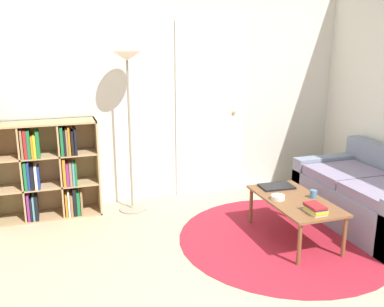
{
  "coord_description": "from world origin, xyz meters",
  "views": [
    {
      "loc": [
        -1.23,
        -2.04,
        1.85
      ],
      "look_at": [
        -0.05,
        1.49,
        0.85
      ],
      "focal_mm": 40.0,
      "sensor_mm": 36.0,
      "label": 1
    }
  ],
  "objects_px": {
    "floor_lamp": "(128,79)",
    "coffee_table": "(295,203)",
    "bookshelf": "(38,170)",
    "couch": "(374,198)",
    "laptop": "(277,186)",
    "cup": "(313,194)",
    "bowl": "(278,197)"
  },
  "relations": [
    {
      "from": "bowl",
      "to": "cup",
      "type": "bearing_deg",
      "value": -11.51
    },
    {
      "from": "bookshelf",
      "to": "couch",
      "type": "relative_size",
      "value": 0.77
    },
    {
      "from": "bookshelf",
      "to": "coffee_table",
      "type": "bearing_deg",
      "value": -29.98
    },
    {
      "from": "floor_lamp",
      "to": "coffee_table",
      "type": "bearing_deg",
      "value": -42.36
    },
    {
      "from": "bowl",
      "to": "cup",
      "type": "height_order",
      "value": "cup"
    },
    {
      "from": "coffee_table",
      "to": "cup",
      "type": "bearing_deg",
      "value": -9.02
    },
    {
      "from": "couch",
      "to": "cup",
      "type": "relative_size",
      "value": 20.28
    },
    {
      "from": "floor_lamp",
      "to": "bookshelf",
      "type": "bearing_deg",
      "value": 173.4
    },
    {
      "from": "coffee_table",
      "to": "bowl",
      "type": "height_order",
      "value": "bowl"
    },
    {
      "from": "coffee_table",
      "to": "floor_lamp",
      "type": "bearing_deg",
      "value": 137.64
    },
    {
      "from": "cup",
      "to": "laptop",
      "type": "bearing_deg",
      "value": 115.87
    },
    {
      "from": "floor_lamp",
      "to": "coffee_table",
      "type": "xyz_separation_m",
      "value": [
        1.32,
        -1.2,
        -1.09
      ]
    },
    {
      "from": "coffee_table",
      "to": "laptop",
      "type": "bearing_deg",
      "value": 90.34
    },
    {
      "from": "bookshelf",
      "to": "cup",
      "type": "relative_size",
      "value": 15.55
    },
    {
      "from": "bookshelf",
      "to": "bowl",
      "type": "distance_m",
      "value": 2.47
    },
    {
      "from": "laptop",
      "to": "cup",
      "type": "relative_size",
      "value": 4.54
    },
    {
      "from": "floor_lamp",
      "to": "coffee_table",
      "type": "height_order",
      "value": "floor_lamp"
    },
    {
      "from": "bookshelf",
      "to": "coffee_table",
      "type": "height_order",
      "value": "bookshelf"
    },
    {
      "from": "bookshelf",
      "to": "floor_lamp",
      "type": "bearing_deg",
      "value": -6.6
    },
    {
      "from": "cup",
      "to": "floor_lamp",
      "type": "bearing_deg",
      "value": 140.58
    },
    {
      "from": "floor_lamp",
      "to": "couch",
      "type": "xyz_separation_m",
      "value": [
        2.29,
        -1.14,
        -1.19
      ]
    },
    {
      "from": "floor_lamp",
      "to": "couch",
      "type": "relative_size",
      "value": 1.13
    },
    {
      "from": "coffee_table",
      "to": "laptop",
      "type": "relative_size",
      "value": 2.89
    },
    {
      "from": "laptop",
      "to": "cup",
      "type": "distance_m",
      "value": 0.41
    },
    {
      "from": "bookshelf",
      "to": "couch",
      "type": "bearing_deg",
      "value": -21.13
    },
    {
      "from": "bookshelf",
      "to": "floor_lamp",
      "type": "height_order",
      "value": "floor_lamp"
    },
    {
      "from": "coffee_table",
      "to": "bowl",
      "type": "distance_m",
      "value": 0.18
    },
    {
      "from": "coffee_table",
      "to": "cup",
      "type": "distance_m",
      "value": 0.2
    },
    {
      "from": "floor_lamp",
      "to": "cup",
      "type": "height_order",
      "value": "floor_lamp"
    },
    {
      "from": "floor_lamp",
      "to": "cup",
      "type": "xyz_separation_m",
      "value": [
        1.5,
        -1.23,
        -1.01
      ]
    },
    {
      "from": "bowl",
      "to": "coffee_table",
      "type": "bearing_deg",
      "value": -14.25
    },
    {
      "from": "floor_lamp",
      "to": "bowl",
      "type": "height_order",
      "value": "floor_lamp"
    }
  ]
}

